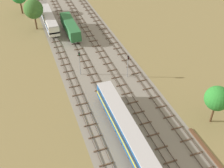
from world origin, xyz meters
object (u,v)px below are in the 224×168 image
signal_post_near (79,60)px  freight_boxcar_left_near (70,26)px  signal_post_nearest (128,63)px  passenger_coach_left_nearest (125,126)px  diesel_railcar_far_left_mid (48,17)px

signal_post_near → freight_boxcar_left_near: bearing=83.1°
freight_boxcar_left_near → signal_post_near: 20.12m
signal_post_nearest → signal_post_near: 10.57m
passenger_coach_left_nearest → signal_post_near: bearing=96.6°
passenger_coach_left_nearest → signal_post_nearest: 17.72m
passenger_coach_left_nearest → signal_post_near: (-2.39, 20.66, 1.10)m
signal_post_near → signal_post_nearest: bearing=-25.1°
diesel_railcar_far_left_mid → signal_post_nearest: 34.46m
freight_boxcar_left_near → signal_post_nearest: signal_post_nearest is taller
diesel_railcar_far_left_mid → signal_post_nearest: bearing=-69.7°
passenger_coach_left_nearest → freight_boxcar_left_near: size_ratio=1.57×
freight_boxcar_left_near → signal_post_near: (-2.40, -19.94, 1.26)m
freight_boxcar_left_near → diesel_railcar_far_left_mid: bearing=121.3°
passenger_coach_left_nearest → diesel_railcar_far_left_mid: 48.71m
passenger_coach_left_nearest → freight_boxcar_left_near: passenger_coach_left_nearest is taller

